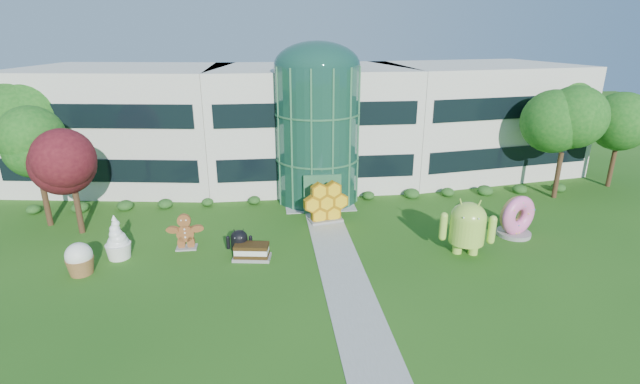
{
  "coord_description": "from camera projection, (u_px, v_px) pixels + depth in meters",
  "views": [
    {
      "loc": [
        -3.78,
        -20.93,
        12.08
      ],
      "look_at": [
        -0.52,
        6.0,
        2.6
      ],
      "focal_mm": 26.0,
      "sensor_mm": 36.0,
      "label": 1
    }
  ],
  "objects": [
    {
      "name": "gingerbread",
      "position": [
        185.0,
        231.0,
        26.81
      ],
      "size": [
        2.37,
        0.93,
        2.18
      ],
      "primitive_type": null,
      "rotation": [
        0.0,
        0.0,
        0.01
      ],
      "color": "brown",
      "rests_on": "ground"
    },
    {
      "name": "cupcake",
      "position": [
        79.0,
        259.0,
        24.05
      ],
      "size": [
        1.93,
        1.93,
        1.75
      ],
      "primitive_type": null,
      "rotation": [
        0.0,
        0.0,
        -0.43
      ],
      "color": "white",
      "rests_on": "ground"
    },
    {
      "name": "tree_red",
      "position": [
        74.0,
        188.0,
        28.31
      ],
      "size": [
        4.0,
        4.0,
        6.0
      ],
      "primitive_type": null,
      "color": "#3F0C14",
      "rests_on": "ground"
    },
    {
      "name": "atrium",
      "position": [
        317.0,
        135.0,
        33.65
      ],
      "size": [
        6.0,
        6.0,
        9.8
      ],
      "primitive_type": "cylinder",
      "color": "#194738",
      "rests_on": "ground"
    },
    {
      "name": "android_green",
      "position": [
        468.0,
        224.0,
        25.96
      ],
      "size": [
        3.68,
        2.98,
        3.62
      ],
      "primitive_type": null,
      "rotation": [
        0.0,
        0.0,
        -0.3
      ],
      "color": "#A0D243",
      "rests_on": "ground"
    },
    {
      "name": "ice_cream_sandwich",
      "position": [
        252.0,
        252.0,
        25.73
      ],
      "size": [
        2.2,
        1.35,
        0.92
      ],
      "primitive_type": null,
      "rotation": [
        0.0,
        0.0,
        -0.16
      ],
      "color": "black",
      "rests_on": "ground"
    },
    {
      "name": "ground",
      "position": [
        344.0,
        277.0,
        24.03
      ],
      "size": [
        140.0,
        140.0,
        0.0
      ],
      "primitive_type": "plane",
      "color": "#215114",
      "rests_on": "ground"
    },
    {
      "name": "trees_backdrop",
      "position": [
        316.0,
        141.0,
        34.82
      ],
      "size": [
        52.0,
        8.0,
        8.4
      ],
      "primitive_type": null,
      "color": "#134E14",
      "rests_on": "ground"
    },
    {
      "name": "honeycomb",
      "position": [
        326.0,
        204.0,
        30.54
      ],
      "size": [
        3.37,
        1.77,
        2.52
      ],
      "primitive_type": null,
      "rotation": [
        0.0,
        0.0,
        0.2
      ],
      "color": "yellow",
      "rests_on": "ground"
    },
    {
      "name": "android_black",
      "position": [
        239.0,
        240.0,
        26.14
      ],
      "size": [
        1.58,
        1.11,
        1.74
      ],
      "primitive_type": null,
      "rotation": [
        0.0,
        0.0,
        -0.06
      ],
      "color": "black",
      "rests_on": "ground"
    },
    {
      "name": "donut",
      "position": [
        516.0,
        215.0,
        28.48
      ],
      "size": [
        2.81,
        2.01,
        2.65
      ],
      "primitive_type": null,
      "rotation": [
        0.0,
        0.0,
        0.34
      ],
      "color": "pink",
      "rests_on": "ground"
    },
    {
      "name": "walkway",
      "position": [
        338.0,
        259.0,
        25.89
      ],
      "size": [
        2.4,
        20.0,
        0.04
      ],
      "primitive_type": "cube",
      "color": "#9E9E93",
      "rests_on": "ground"
    },
    {
      "name": "froyo",
      "position": [
        117.0,
        237.0,
        25.63
      ],
      "size": [
        1.69,
        1.69,
        2.55
      ],
      "primitive_type": null,
      "rotation": [
        0.0,
        0.0,
        0.15
      ],
      "color": "white",
      "rests_on": "ground"
    },
    {
      "name": "building",
      "position": [
        309.0,
        123.0,
        39.36
      ],
      "size": [
        46.0,
        15.0,
        9.3
      ],
      "primitive_type": null,
      "color": "beige",
      "rests_on": "ground"
    }
  ]
}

